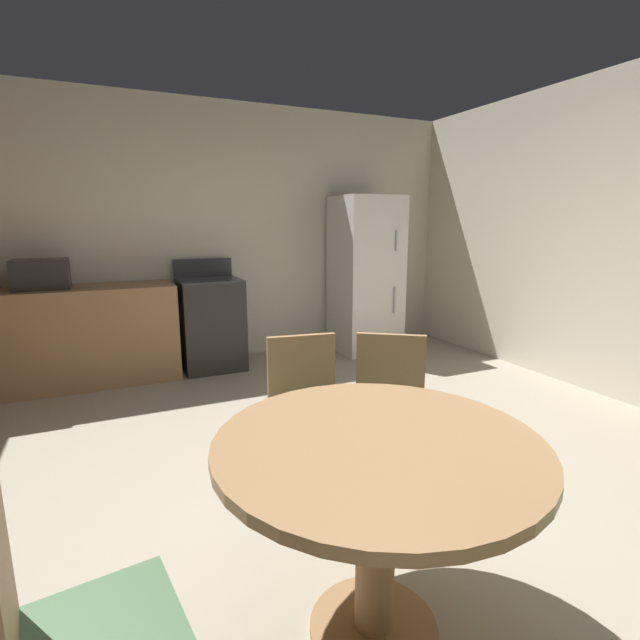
# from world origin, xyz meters

# --- Properties ---
(ground_plane) EXTENTS (14.00, 14.00, 0.00)m
(ground_plane) POSITION_xyz_m (0.00, 0.00, 0.00)
(ground_plane) COLOR #A89E89
(wall_back) EXTENTS (5.72, 0.12, 2.70)m
(wall_back) POSITION_xyz_m (0.00, 3.18, 1.35)
(wall_back) COLOR silver
(wall_back) RESTS_ON ground
(kitchen_counter) EXTENTS (2.00, 0.60, 0.90)m
(kitchen_counter) POSITION_xyz_m (-1.56, 2.78, 0.45)
(kitchen_counter) COLOR #9E754C
(kitchen_counter) RESTS_ON ground
(oven_range) EXTENTS (0.60, 0.60, 1.10)m
(oven_range) POSITION_xyz_m (-0.21, 2.79, 0.47)
(oven_range) COLOR #2D2B28
(oven_range) RESTS_ON ground
(refrigerator) EXTENTS (0.68, 0.68, 1.76)m
(refrigerator) POSITION_xyz_m (1.56, 2.73, 0.88)
(refrigerator) COLOR white
(refrigerator) RESTS_ON ground
(microwave) EXTENTS (0.44, 0.32, 0.26)m
(microwave) POSITION_xyz_m (-1.66, 2.78, 1.03)
(microwave) COLOR #2D2B28
(microwave) RESTS_ON kitchen_counter
(dining_table) EXTENTS (1.11, 1.11, 0.76)m
(dining_table) POSITION_xyz_m (-0.36, -0.69, 0.60)
(dining_table) COLOR #9E754C
(dining_table) RESTS_ON ground
(chair_north) EXTENTS (0.45, 0.45, 0.87)m
(chair_north) POSITION_xyz_m (-0.22, 0.26, 0.50)
(chair_north) COLOR #9E754C
(chair_north) RESTS_ON ground
(chair_west) EXTENTS (0.45, 0.45, 0.87)m
(chair_west) POSITION_xyz_m (-1.30, -0.82, 0.50)
(chair_west) COLOR #9E754C
(chair_west) RESTS_ON ground
(chair_northeast) EXTENTS (0.56, 0.56, 0.87)m
(chair_northeast) POSITION_xyz_m (0.19, 0.09, 0.50)
(chair_northeast) COLOR #9E754C
(chair_northeast) RESTS_ON ground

